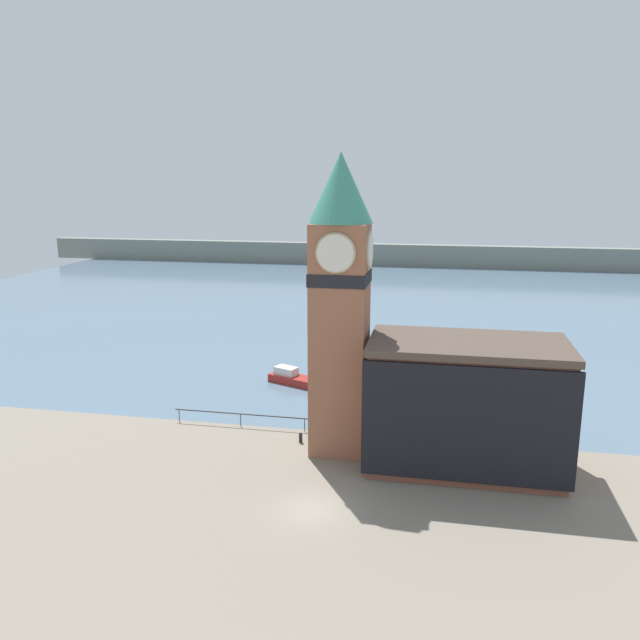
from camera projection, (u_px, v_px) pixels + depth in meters
The scene contains 8 objects.
ground_plane at pixel (311, 509), 37.86m from camera, with size 160.00×160.00×0.00m, color gray.
water at pixel (398, 297), 106.79m from camera, with size 160.00×120.00×0.00m.
far_shoreline at pixel (411, 255), 144.53m from camera, with size 180.00×3.00×5.00m.
pier_railing at pixel (241, 415), 50.48m from camera, with size 11.24×0.08×1.09m.
clock_tower at pixel (340, 299), 43.92m from camera, with size 4.46×4.46×21.45m.
pier_building at pixel (466, 404), 42.83m from camera, with size 13.45×7.59×8.96m.
boat_near at pixel (292, 378), 61.31m from camera, with size 5.32×3.67×1.53m.
mooring_bollard_near at pixel (301, 437), 47.46m from camera, with size 0.29×0.29×0.80m.
Camera 1 is at (7.19, -33.65, 19.56)m, focal length 35.00 mm.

